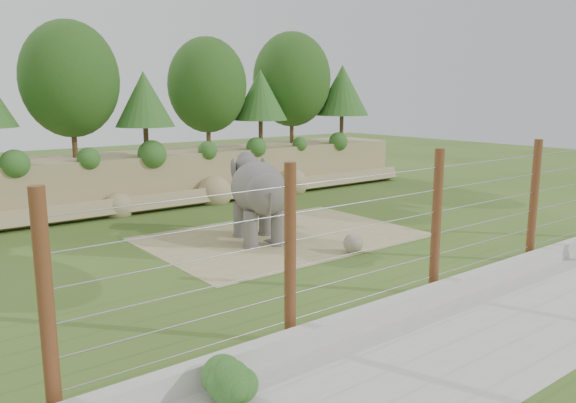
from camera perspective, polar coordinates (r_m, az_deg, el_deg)
ground at (r=19.07m, az=3.71°, el=-5.62°), size 90.00×90.00×0.00m
back_embankment at (r=29.29m, az=-12.12°, el=7.79°), size 30.00×5.52×8.77m
dirt_patch at (r=21.61m, az=-0.58°, el=-3.60°), size 10.00×7.00×0.02m
drain_grate at (r=21.05m, az=-0.90°, el=-3.92°), size 1.00×0.60×0.03m
elephant at (r=20.71m, az=-3.05°, el=0.15°), size 2.86×4.19×3.12m
stone_ball at (r=19.46m, az=6.64°, el=-4.24°), size 0.68×0.68×0.68m
retaining_wall at (r=15.80m, az=15.98°, el=-8.60°), size 26.00×0.35×0.50m
walkway at (r=14.88m, az=22.25°, el=-11.23°), size 26.00×4.00×0.01m
barrier_fence at (r=15.60m, az=14.83°, el=-2.09°), size 20.26×0.26×4.00m
walkway_shrub at (r=10.52m, az=-5.30°, el=-17.48°), size 0.80×0.80×0.80m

